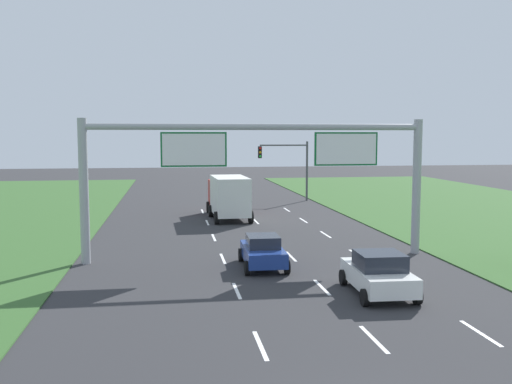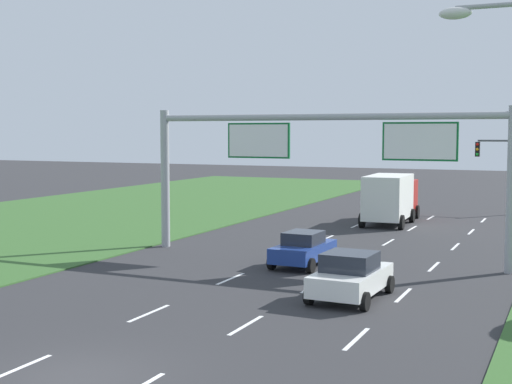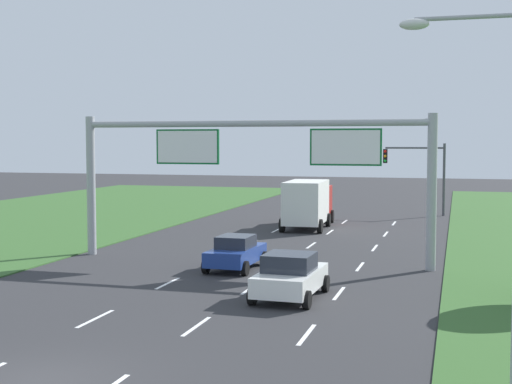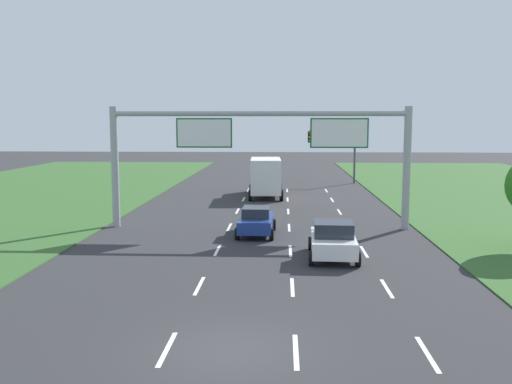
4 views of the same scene
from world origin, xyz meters
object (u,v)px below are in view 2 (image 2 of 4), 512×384
Objects in this scene: car_near_red at (351,276)px; box_truck at (391,197)px; car_lead_silver at (303,249)px; sign_gantry at (324,154)px.

box_truck is (-3.71, 21.26, 0.88)m from car_near_red.
car_lead_silver is 4.62m from sign_gantry.
sign_gantry reaches higher than car_near_red.
car_lead_silver is 0.54× the size of box_truck.
sign_gantry reaches higher than car_lead_silver.
box_truck is at bearing 90.97° from sign_gantry.
sign_gantry is at bearing 84.65° from car_lead_silver.
car_near_red reaches higher than car_lead_silver.
car_lead_silver is at bearing -96.77° from sign_gantry.
box_truck is at bearing 91.40° from car_lead_silver.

